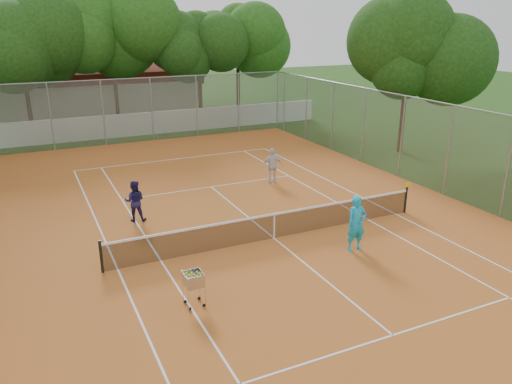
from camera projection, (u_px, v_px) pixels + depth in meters
name	position (u px, v px, depth m)	size (l,w,h in m)	color
ground	(274.00, 239.00, 17.77)	(120.00, 120.00, 0.00)	#1B3D10
court_pad	(274.00, 239.00, 17.76)	(18.00, 34.00, 0.02)	#B36022
court_lines	(274.00, 238.00, 17.76)	(10.98, 23.78, 0.01)	white
tennis_net	(274.00, 226.00, 17.60)	(11.88, 0.10, 0.98)	black
perimeter_fence	(275.00, 186.00, 17.12)	(18.00, 34.00, 4.00)	slate
boundary_wall	(146.00, 124.00, 33.76)	(26.00, 0.30, 1.50)	white
clubhouse	(91.00, 87.00, 41.03)	(16.40, 9.00, 4.40)	beige
tropical_trees	(131.00, 56.00, 34.94)	(29.00, 19.00, 10.00)	#12340D
player_near	(357.00, 224.00, 16.56)	(0.70, 0.46, 1.91)	#18A3CC
player_far_left	(135.00, 201.00, 19.09)	(0.78, 0.61, 1.61)	#1F194C
player_far_right	(273.00, 166.00, 23.58)	(0.99, 0.41, 1.68)	silver
ball_hopper	(194.00, 288.00, 13.41)	(0.52, 0.52, 1.08)	#B4B5BB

